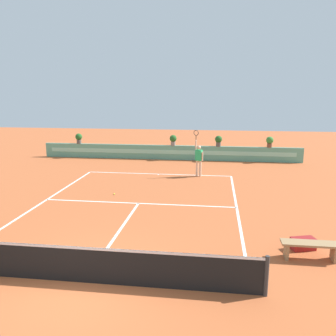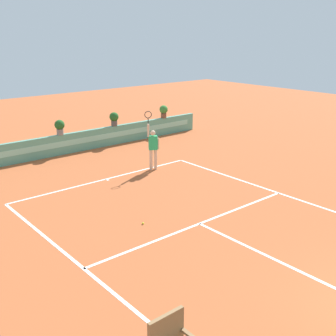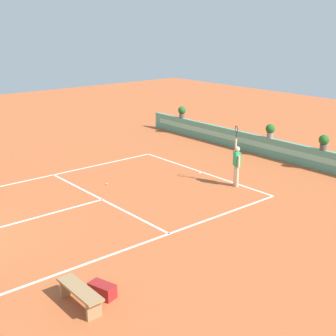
% 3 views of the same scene
% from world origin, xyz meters
% --- Properties ---
extents(ground_plane, '(60.00, 60.00, 0.00)m').
position_xyz_m(ground_plane, '(0.00, 6.00, 0.00)').
color(ground_plane, '#B2562D').
extents(court_lines, '(8.32, 11.94, 0.01)m').
position_xyz_m(court_lines, '(0.00, 6.72, 0.00)').
color(court_lines, white).
rests_on(court_lines, ground).
extents(back_wall_barrier, '(18.00, 0.21, 1.00)m').
position_xyz_m(back_wall_barrier, '(0.00, 16.39, 0.50)').
color(back_wall_barrier, '#599E84').
rests_on(back_wall_barrier, ground).
extents(bench_courtside, '(1.60, 0.44, 0.51)m').
position_xyz_m(bench_courtside, '(5.89, 2.04, 0.38)').
color(bench_courtside, '#99754C').
rests_on(bench_courtside, ground).
extents(gear_bag, '(0.77, 0.55, 0.36)m').
position_xyz_m(gear_bag, '(5.86, 2.69, 0.18)').
color(gear_bag, maroon).
rests_on(gear_bag, ground).
extents(tennis_player, '(0.56, 0.36, 2.58)m').
position_xyz_m(tennis_player, '(2.29, 11.67, 1.05)').
color(tennis_player, beige).
rests_on(tennis_player, ground).
extents(tennis_ball_near_baseline, '(0.07, 0.07, 0.07)m').
position_xyz_m(tennis_ball_near_baseline, '(-1.38, 7.52, 0.03)').
color(tennis_ball_near_baseline, '#CCE033').
rests_on(tennis_ball_near_baseline, ground).
extents(potted_plant_far_left, '(0.48, 0.48, 0.72)m').
position_xyz_m(potted_plant_far_left, '(-6.51, 16.39, 1.41)').
color(potted_plant_far_left, '#514C47').
rests_on(potted_plant_far_left, back_wall_barrier).
extents(potted_plant_centre, '(0.48, 0.48, 0.72)m').
position_xyz_m(potted_plant_centre, '(0.29, 16.39, 1.41)').
color(potted_plant_centre, gray).
rests_on(potted_plant_centre, back_wall_barrier).
extents(potted_plant_right, '(0.48, 0.48, 0.72)m').
position_xyz_m(potted_plant_right, '(3.39, 16.39, 1.41)').
color(potted_plant_right, '#514C47').
rests_on(potted_plant_right, back_wall_barrier).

